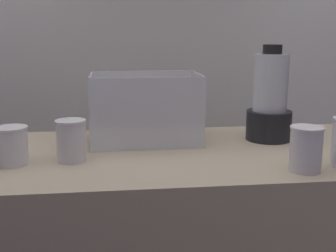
{
  "coord_description": "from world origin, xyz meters",
  "views": [
    {
      "loc": [
        -0.15,
        -1.27,
        1.26
      ],
      "look_at": [
        0.0,
        0.0,
        0.98
      ],
      "focal_mm": 45.95,
      "sensor_mm": 36.0,
      "label": 1
    }
  ],
  "objects_px": {
    "blender_pitcher": "(270,102)",
    "juice_cup_beet_middle": "(71,142)",
    "juice_cup_beet_right": "(306,152)",
    "carrot_display_bin": "(150,121)",
    "juice_cup_beet_left": "(12,148)"
  },
  "relations": [
    {
      "from": "juice_cup_beet_left",
      "to": "juice_cup_beet_middle",
      "type": "bearing_deg",
      "value": 5.47
    },
    {
      "from": "carrot_display_bin",
      "to": "blender_pitcher",
      "type": "relative_size",
      "value": 1.12
    },
    {
      "from": "juice_cup_beet_middle",
      "to": "juice_cup_beet_left",
      "type": "bearing_deg",
      "value": -174.53
    },
    {
      "from": "juice_cup_beet_right",
      "to": "juice_cup_beet_left",
      "type": "bearing_deg",
      "value": 168.9
    },
    {
      "from": "juice_cup_beet_middle",
      "to": "juice_cup_beet_right",
      "type": "relative_size",
      "value": 0.99
    },
    {
      "from": "juice_cup_beet_middle",
      "to": "juice_cup_beet_right",
      "type": "xyz_separation_m",
      "value": [
        0.62,
        -0.17,
        -0.0
      ]
    },
    {
      "from": "blender_pitcher",
      "to": "juice_cup_beet_middle",
      "type": "xyz_separation_m",
      "value": [
        -0.64,
        -0.17,
        -0.07
      ]
    },
    {
      "from": "carrot_display_bin",
      "to": "juice_cup_beet_left",
      "type": "height_order",
      "value": "carrot_display_bin"
    },
    {
      "from": "carrot_display_bin",
      "to": "blender_pitcher",
      "type": "bearing_deg",
      "value": -4.0
    },
    {
      "from": "blender_pitcher",
      "to": "juice_cup_beet_right",
      "type": "distance_m",
      "value": 0.35
    },
    {
      "from": "blender_pitcher",
      "to": "juice_cup_beet_right",
      "type": "bearing_deg",
      "value": -93.67
    },
    {
      "from": "blender_pitcher",
      "to": "juice_cup_beet_left",
      "type": "relative_size",
      "value": 3.0
    },
    {
      "from": "juice_cup_beet_middle",
      "to": "juice_cup_beet_right",
      "type": "bearing_deg",
      "value": -15.17
    },
    {
      "from": "blender_pitcher",
      "to": "juice_cup_beet_right",
      "type": "height_order",
      "value": "blender_pitcher"
    },
    {
      "from": "carrot_display_bin",
      "to": "juice_cup_beet_right",
      "type": "bearing_deg",
      "value": -44.02
    }
  ]
}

